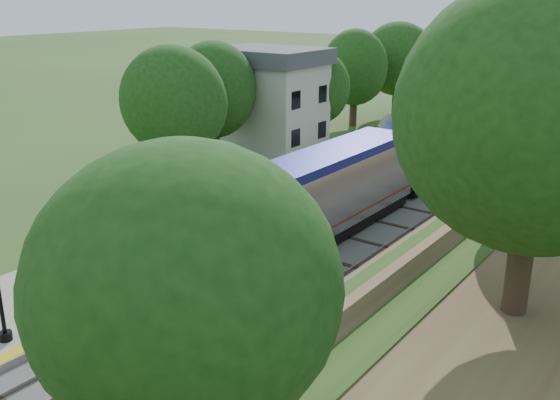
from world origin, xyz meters
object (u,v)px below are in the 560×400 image
Objects in this scene: station_building at (267,99)px; signal_farside at (481,157)px; lamppost_far at (204,200)px; signal_platform at (145,201)px; train at (558,89)px.

signal_farside is at bearing -24.06° from station_building.
signal_platform reaches higher than lamppost_far.
signal_platform is at bearing -77.79° from lamppost_far.
train is at bearing 98.33° from signal_farside.
train is 23.39× the size of lamppost_far.
lamppost_far is at bearing -61.00° from station_building.
train is 42.84m from signal_farside.
signal_farside is (6.20, -42.34, 2.14)m from train.
lamppost_far is (10.13, -18.27, -1.50)m from station_building.
lamppost_far reaches higher than train.
station_building reaches higher than signal_farside.
station_building reaches higher than signal_platform.
train is 56.17m from signal_platform.
signal_farside is (10.07, 9.26, 1.73)m from lamppost_far.
lamppost_far is at bearing -137.40° from signal_farside.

